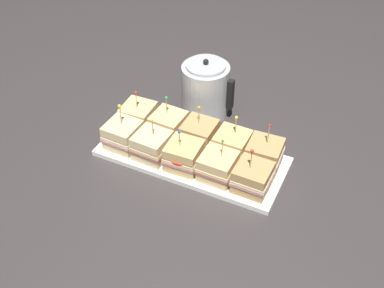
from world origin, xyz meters
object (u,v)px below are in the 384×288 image
object	(u,v)px
sandwich_back_right	(232,145)
kettle_steel	(206,89)
sandwich_front_far_right	(253,177)
sandwich_back_left	(169,125)
sandwich_front_right	(218,166)
sandwich_back_far_left	(139,116)
sandwich_front_left	(152,146)
sandwich_front_center	(183,155)
sandwich_back_far_right	(264,154)
sandwich_back_center	(199,134)
sandwich_front_far_left	(123,135)
serving_platter	(192,156)

from	to	relation	value
sandwich_back_right	kettle_steel	xyz separation A→B (m)	(-0.19, 0.20, 0.04)
sandwich_front_far_right	sandwich_back_left	size ratio (longest dim) A/B	0.99
sandwich_front_right	sandwich_back_far_left	bearing A→B (deg)	162.35
sandwich_front_left	sandwich_front_center	size ratio (longest dim) A/B	0.98
sandwich_back_far_right	sandwich_back_left	bearing A→B (deg)	-179.85
sandwich_front_left	sandwich_back_center	distance (m)	0.17
sandwich_back_center	sandwich_front_far_left	bearing A→B (deg)	-153.90
sandwich_front_far_right	sandwich_back_far_left	world-z (taller)	same
sandwich_back_far_right	serving_platter	bearing A→B (deg)	-166.14
sandwich_front_far_right	sandwich_front_left	bearing A→B (deg)	-179.28
sandwich_back_far_left	sandwich_back_right	size ratio (longest dim) A/B	1.01
sandwich_front_center	sandwich_front_far_right	distance (m)	0.24
serving_platter	sandwich_front_left	xyz separation A→B (m)	(-0.12, -0.06, 0.05)
kettle_steel	sandwich_back_left	bearing A→B (deg)	-103.31
sandwich_back_far_left	kettle_steel	bearing A→B (deg)	50.54
sandwich_back_left	sandwich_front_left	bearing A→B (deg)	-89.83
sandwich_front_left	sandwich_back_right	world-z (taller)	sandwich_back_right
sandwich_front_far_left	sandwich_back_center	size ratio (longest dim) A/B	1.06
sandwich_front_far_left	sandwich_back_far_left	world-z (taller)	sandwich_front_far_left
sandwich_front_right	sandwich_front_far_right	world-z (taller)	sandwich_front_far_right
sandwich_back_center	sandwich_front_right	bearing A→B (deg)	-44.33
sandwich_front_center	sandwich_front_far_right	bearing A→B (deg)	0.64
sandwich_back_right	sandwich_back_far_right	size ratio (longest dim) A/B	0.94
sandwich_back_left	kettle_steel	bearing A→B (deg)	76.69
sandwich_front_far_left	sandwich_front_right	world-z (taller)	sandwich_front_far_left
sandwich_back_far_left	sandwich_back_left	size ratio (longest dim) A/B	0.99
sandwich_front_far_left	sandwich_back_center	world-z (taller)	sandwich_front_far_left
serving_platter	sandwich_back_right	size ratio (longest dim) A/B	4.03
sandwich_front_far_left	sandwich_back_left	world-z (taller)	sandwich_front_far_left
serving_platter	kettle_steel	size ratio (longest dim) A/B	2.76
sandwich_front_far_left	sandwich_back_right	xyz separation A→B (m)	(0.35, 0.12, -0.00)
sandwich_front_far_left	serving_platter	bearing A→B (deg)	13.60
sandwich_back_far_left	sandwich_back_center	size ratio (longest dim) A/B	1.00
sandwich_back_far_right	kettle_steel	size ratio (longest dim) A/B	0.73
sandwich_back_far_right	sandwich_back_center	bearing A→B (deg)	179.90
sandwich_front_far_left	sandwich_front_far_right	bearing A→B (deg)	-0.12
sandwich_front_far_right	sandwich_back_left	xyz separation A→B (m)	(-0.35, 0.11, 0.00)
sandwich_back_center	kettle_steel	distance (m)	0.22
sandwich_front_center	sandwich_back_center	size ratio (longest dim) A/B	0.97
sandwich_front_right	sandwich_back_far_left	xyz separation A→B (m)	(-0.36, 0.11, 0.00)
sandwich_front_left	sandwich_front_right	size ratio (longest dim) A/B	0.99
sandwich_back_right	sandwich_front_left	bearing A→B (deg)	-152.98
serving_platter	sandwich_front_left	bearing A→B (deg)	-152.14
sandwich_back_far_left	sandwich_back_right	world-z (taller)	sandwich_back_far_left
sandwich_front_center	sandwich_back_left	xyz separation A→B (m)	(-0.12, 0.12, -0.00)
serving_platter	sandwich_back_right	world-z (taller)	sandwich_back_right
sandwich_front_far_right	sandwich_back_far_right	size ratio (longest dim) A/B	0.95
sandwich_front_center	kettle_steel	world-z (taller)	kettle_steel
sandwich_front_far_right	sandwich_back_far_right	xyz separation A→B (m)	(-0.00, 0.12, 0.00)
serving_platter	sandwich_front_center	xyz separation A→B (m)	(-0.00, -0.06, 0.05)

